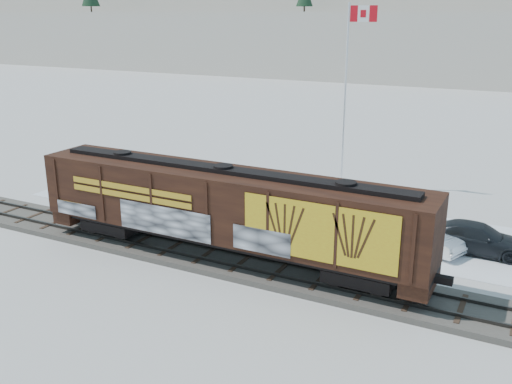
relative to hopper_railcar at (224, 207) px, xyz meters
The scene contains 8 objects.
ground 4.16m from the hopper_railcar, ahead, with size 500.00×500.00×0.00m, color white.
rail_track 4.06m from the hopper_railcar, ahead, with size 50.00×3.40×0.43m.
parking_strip 8.58m from the hopper_railcar, 68.22° to the left, with size 40.00×8.00×0.03m, color white.
hopper_railcar is the anchor object (origin of this frame).
flagpole 14.63m from the hopper_railcar, 86.05° to the left, with size 2.30×0.90×12.32m.
car_silver 6.61m from the hopper_railcar, 86.41° to the left, with size 1.77×4.40×1.50m, color silver.
car_white 10.41m from the hopper_railcar, 37.26° to the left, with size 1.53×4.40×1.45m, color white.
car_dark 12.98m from the hopper_railcar, 32.98° to the left, with size 2.09×5.13×1.49m, color black.
Camera 1 is at (10.03, -21.97, 11.60)m, focal length 40.00 mm.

